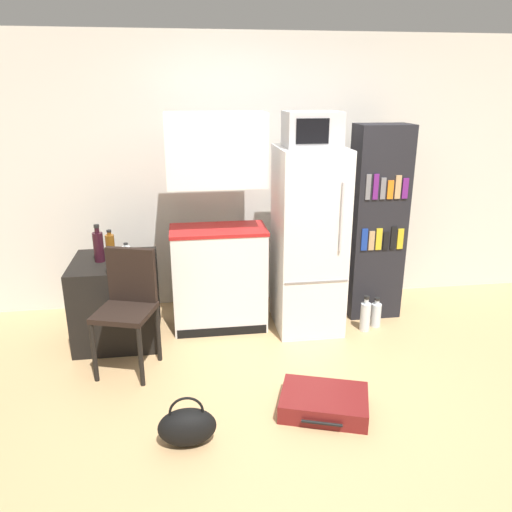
# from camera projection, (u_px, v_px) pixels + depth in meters

# --- Properties ---
(ground_plane) EXTENTS (24.00, 24.00, 0.00)m
(ground_plane) POSITION_uv_depth(u_px,v_px,m) (321.00, 409.00, 3.42)
(ground_plane) COLOR tan
(wall_back) EXTENTS (6.40, 0.10, 2.57)m
(wall_back) POSITION_uv_depth(u_px,v_px,m) (292.00, 173.00, 4.90)
(wall_back) COLOR silver
(wall_back) RESTS_ON ground_plane
(side_table) EXTENTS (0.68, 0.69, 0.72)m
(side_table) POSITION_uv_depth(u_px,v_px,m) (117.00, 300.00, 4.28)
(side_table) COLOR black
(side_table) RESTS_ON ground_plane
(kitchen_hutch) EXTENTS (0.84, 0.45, 1.90)m
(kitchen_hutch) POSITION_uv_depth(u_px,v_px,m) (218.00, 235.00, 4.35)
(kitchen_hutch) COLOR white
(kitchen_hutch) RESTS_ON ground_plane
(refrigerator) EXTENTS (0.57, 0.67, 1.62)m
(refrigerator) POSITION_uv_depth(u_px,v_px,m) (308.00, 241.00, 4.38)
(refrigerator) COLOR white
(refrigerator) RESTS_ON ground_plane
(microwave) EXTENTS (0.45, 0.36, 0.29)m
(microwave) POSITION_uv_depth(u_px,v_px,m) (312.00, 129.00, 4.07)
(microwave) COLOR #B7B7BC
(microwave) RESTS_ON refrigerator
(bookshelf) EXTENTS (0.48, 0.32, 1.79)m
(bookshelf) POSITION_uv_depth(u_px,v_px,m) (377.00, 224.00, 4.60)
(bookshelf) COLOR black
(bookshelf) RESTS_ON ground_plane
(bottle_wine_dark) EXTENTS (0.08, 0.08, 0.32)m
(bottle_wine_dark) POSITION_uv_depth(u_px,v_px,m) (99.00, 246.00, 4.10)
(bottle_wine_dark) COLOR black
(bottle_wine_dark) RESTS_ON side_table
(bottle_amber_beer) EXTENTS (0.08, 0.08, 0.20)m
(bottle_amber_beer) POSITION_uv_depth(u_px,v_px,m) (110.00, 243.00, 4.34)
(bottle_amber_beer) COLOR brown
(bottle_amber_beer) RESTS_ON side_table
(bottle_clear_short) EXTENTS (0.07, 0.07, 0.14)m
(bottle_clear_short) POSITION_uv_depth(u_px,v_px,m) (126.00, 252.00, 4.19)
(bottle_clear_short) COLOR silver
(bottle_clear_short) RESTS_ON side_table
(bowl) EXTENTS (0.13, 0.13, 0.04)m
(bowl) POSITION_uv_depth(u_px,v_px,m) (144.00, 256.00, 4.22)
(bowl) COLOR silver
(bowl) RESTS_ON side_table
(chair) EXTENTS (0.50, 0.51, 0.94)m
(chair) POSITION_uv_depth(u_px,v_px,m) (128.00, 299.00, 3.79)
(chair) COLOR black
(chair) RESTS_ON ground_plane
(suitcase_large_flat) EXTENTS (0.68, 0.58, 0.13)m
(suitcase_large_flat) POSITION_uv_depth(u_px,v_px,m) (324.00, 402.00, 3.38)
(suitcase_large_flat) COLOR maroon
(suitcase_large_flat) RESTS_ON ground_plane
(handbag) EXTENTS (0.36, 0.20, 0.33)m
(handbag) POSITION_uv_depth(u_px,v_px,m) (187.00, 426.00, 3.05)
(handbag) COLOR black
(handbag) RESTS_ON ground_plane
(water_bottle_front) EXTENTS (0.09, 0.09, 0.28)m
(water_bottle_front) POSITION_uv_depth(u_px,v_px,m) (376.00, 314.00, 4.57)
(water_bottle_front) COLOR silver
(water_bottle_front) RESTS_ON ground_plane
(water_bottle_middle) EXTENTS (0.09, 0.09, 0.34)m
(water_bottle_middle) POSITION_uv_depth(u_px,v_px,m) (365.00, 316.00, 4.48)
(water_bottle_middle) COLOR silver
(water_bottle_middle) RESTS_ON ground_plane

